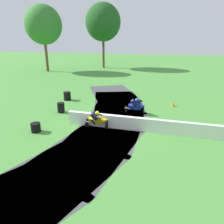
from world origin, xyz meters
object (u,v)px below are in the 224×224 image
(motorcycle_chase_blue, at_px, (136,106))
(tire_stack_mid_a, at_px, (36,127))
(motorcycle_lead_yellow, at_px, (97,120))
(tire_stack_far, at_px, (67,96))
(tire_stack_mid_b, at_px, (61,108))
(traffic_cone, at_px, (173,104))

(motorcycle_chase_blue, relative_size, tire_stack_mid_a, 2.71)
(motorcycle_chase_blue, bearing_deg, tire_stack_mid_a, -142.26)
(motorcycle_lead_yellow, height_order, tire_stack_far, motorcycle_lead_yellow)
(motorcycle_lead_yellow, xyz_separation_m, tire_stack_mid_b, (-3.74, 2.57, -0.23))
(motorcycle_chase_blue, distance_m, traffic_cone, 4.05)
(tire_stack_far, bearing_deg, tire_stack_mid_b, -75.82)
(motorcycle_lead_yellow, distance_m, tire_stack_far, 7.57)
(motorcycle_lead_yellow, distance_m, motorcycle_chase_blue, 4.07)
(tire_stack_far, xyz_separation_m, traffic_cone, (9.93, -0.01, -0.18))
(tire_stack_mid_a, bearing_deg, motorcycle_lead_yellow, 18.66)
(tire_stack_far, distance_m, traffic_cone, 9.93)
(traffic_cone, bearing_deg, tire_stack_mid_a, -141.43)
(motorcycle_chase_blue, bearing_deg, tire_stack_mid_b, -172.20)
(tire_stack_mid_a, relative_size, traffic_cone, 1.41)
(tire_stack_mid_b, relative_size, tire_stack_far, 1.00)
(tire_stack_mid_a, height_order, tire_stack_mid_b, tire_stack_mid_b)
(tire_stack_far, bearing_deg, motorcycle_lead_yellow, -52.46)
(motorcycle_chase_blue, relative_size, traffic_cone, 3.83)
(motorcycle_chase_blue, height_order, tire_stack_far, motorcycle_chase_blue)
(motorcycle_chase_blue, bearing_deg, tire_stack_far, 159.21)
(tire_stack_far, height_order, traffic_cone, tire_stack_far)
(tire_stack_mid_a, distance_m, traffic_cone, 11.67)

